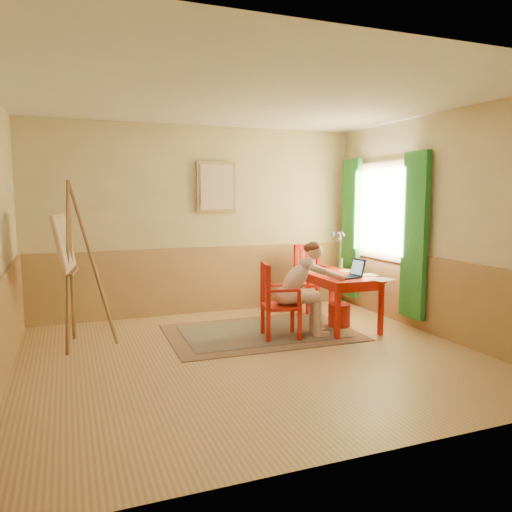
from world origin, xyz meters
name	(u,v)px	position (x,y,z in m)	size (l,w,h in m)	color
room	(253,231)	(0.00, 0.00, 1.40)	(5.04, 4.54, 2.84)	tan
wainscot	(230,298)	(0.00, 0.80, 0.50)	(5.00, 4.50, 1.00)	tan
window	(381,225)	(2.42, 1.10, 1.35)	(0.12, 2.01, 2.20)	white
wall_portrait	(216,187)	(0.25, 2.20, 1.90)	(0.60, 0.05, 0.76)	tan
rug	(261,332)	(0.43, 0.83, 0.01)	(2.44, 1.66, 0.02)	#8C7251
table	(338,281)	(1.52, 0.76, 0.63)	(0.74, 1.21, 0.72)	red
chair_left	(277,301)	(0.53, 0.55, 0.48)	(0.51, 0.50, 0.95)	red
chair_back	(312,278)	(1.64, 1.75, 0.51)	(0.46, 0.48, 1.02)	red
figure	(302,285)	(0.84, 0.49, 0.67)	(0.93, 0.48, 1.21)	beige
laptop	(350,274)	(1.53, 0.48, 0.77)	(0.43, 0.30, 0.24)	#1E2338
papers	(353,274)	(1.71, 0.71, 0.72)	(0.81, 1.26, 0.00)	white
vase	(339,251)	(1.83, 1.26, 0.97)	(0.19, 0.28, 0.54)	#3F724C
wastebasket	(339,315)	(1.53, 0.73, 0.16)	(0.30, 0.30, 0.32)	#A52415
easel	(68,249)	(-1.87, 1.10, 1.16)	(0.70, 0.88, 1.96)	brown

